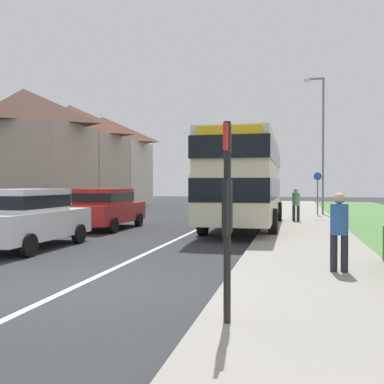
{
  "coord_description": "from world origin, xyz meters",
  "views": [
    {
      "loc": [
        3.79,
        -7.05,
        1.82
      ],
      "look_at": [
        0.74,
        6.11,
        1.6
      ],
      "focal_mm": 40.98,
      "sensor_mm": 36.0,
      "label": 1
    }
  ],
  "objects_px": {
    "double_decker_bus": "(245,177)",
    "pedestrian_walking_away": "(296,203)",
    "parked_car_red": "(106,207)",
    "pedestrian_at_stop": "(339,228)",
    "parked_car_white": "(26,216)",
    "cycle_route_sign": "(318,192)",
    "street_lamp_mid": "(321,137)",
    "bus_stop_sign": "(227,208)"
  },
  "relations": [
    {
      "from": "cycle_route_sign",
      "to": "street_lamp_mid",
      "type": "bearing_deg",
      "value": 74.22
    },
    {
      "from": "parked_car_white",
      "to": "bus_stop_sign",
      "type": "bearing_deg",
      "value": -40.66
    },
    {
      "from": "pedestrian_walking_away",
      "to": "bus_stop_sign",
      "type": "relative_size",
      "value": 0.64
    },
    {
      "from": "street_lamp_mid",
      "to": "pedestrian_at_stop",
      "type": "bearing_deg",
      "value": -92.27
    },
    {
      "from": "street_lamp_mid",
      "to": "parked_car_red",
      "type": "bearing_deg",
      "value": -133.06
    },
    {
      "from": "double_decker_bus",
      "to": "pedestrian_walking_away",
      "type": "relative_size",
      "value": 5.84
    },
    {
      "from": "parked_car_red",
      "to": "pedestrian_walking_away",
      "type": "xyz_separation_m",
      "value": [
        7.6,
        4.44,
        0.06
      ]
    },
    {
      "from": "parked_car_white",
      "to": "pedestrian_walking_away",
      "type": "relative_size",
      "value": 2.57
    },
    {
      "from": "double_decker_bus",
      "to": "pedestrian_at_stop",
      "type": "height_order",
      "value": "double_decker_bus"
    },
    {
      "from": "pedestrian_walking_away",
      "to": "cycle_route_sign",
      "type": "bearing_deg",
      "value": 74.7
    },
    {
      "from": "double_decker_bus",
      "to": "cycle_route_sign",
      "type": "distance_m",
      "value": 8.04
    },
    {
      "from": "double_decker_bus",
      "to": "parked_car_white",
      "type": "xyz_separation_m",
      "value": [
        -5.46,
        -7.13,
        -1.21
      ]
    },
    {
      "from": "parked_car_red",
      "to": "double_decker_bus",
      "type": "bearing_deg",
      "value": 15.22
    },
    {
      "from": "pedestrian_at_stop",
      "to": "parked_car_red",
      "type": "bearing_deg",
      "value": 137.41
    },
    {
      "from": "parked_car_white",
      "to": "pedestrian_at_stop",
      "type": "height_order",
      "value": "parked_car_white"
    },
    {
      "from": "parked_car_red",
      "to": "cycle_route_sign",
      "type": "xyz_separation_m",
      "value": [
        8.8,
        8.82,
        0.51
      ]
    },
    {
      "from": "parked_car_white",
      "to": "pedestrian_at_stop",
      "type": "xyz_separation_m",
      "value": [
        8.27,
        -2.06,
        0.04
      ]
    },
    {
      "from": "parked_car_white",
      "to": "parked_car_red",
      "type": "bearing_deg",
      "value": 90.84
    },
    {
      "from": "parked_car_white",
      "to": "cycle_route_sign",
      "type": "xyz_separation_m",
      "value": [
        8.72,
        14.44,
        0.49
      ]
    },
    {
      "from": "pedestrian_walking_away",
      "to": "parked_car_red",
      "type": "bearing_deg",
      "value": -149.7
    },
    {
      "from": "double_decker_bus",
      "to": "parked_car_red",
      "type": "bearing_deg",
      "value": -164.78
    },
    {
      "from": "cycle_route_sign",
      "to": "street_lamp_mid",
      "type": "relative_size",
      "value": 0.32
    },
    {
      "from": "parked_car_red",
      "to": "street_lamp_mid",
      "type": "bearing_deg",
      "value": 46.94
    },
    {
      "from": "pedestrian_walking_away",
      "to": "street_lamp_mid",
      "type": "relative_size",
      "value": 0.21
    },
    {
      "from": "pedestrian_walking_away",
      "to": "street_lamp_mid",
      "type": "distance_m",
      "value": 6.5
    },
    {
      "from": "parked_car_white",
      "to": "cycle_route_sign",
      "type": "relative_size",
      "value": 1.7
    },
    {
      "from": "pedestrian_walking_away",
      "to": "parked_car_white",
      "type": "bearing_deg",
      "value": -126.77
    },
    {
      "from": "cycle_route_sign",
      "to": "street_lamp_mid",
      "type": "height_order",
      "value": "street_lamp_mid"
    },
    {
      "from": "parked_car_white",
      "to": "parked_car_red",
      "type": "height_order",
      "value": "parked_car_white"
    },
    {
      "from": "bus_stop_sign",
      "to": "street_lamp_mid",
      "type": "relative_size",
      "value": 0.33
    },
    {
      "from": "pedestrian_walking_away",
      "to": "bus_stop_sign",
      "type": "distance_m",
      "value": 15.77
    },
    {
      "from": "parked_car_red",
      "to": "pedestrian_at_stop",
      "type": "bearing_deg",
      "value": -42.59
    },
    {
      "from": "double_decker_bus",
      "to": "parked_car_red",
      "type": "relative_size",
      "value": 2.18
    },
    {
      "from": "pedestrian_at_stop",
      "to": "cycle_route_sign",
      "type": "height_order",
      "value": "cycle_route_sign"
    },
    {
      "from": "parked_car_red",
      "to": "pedestrian_at_stop",
      "type": "xyz_separation_m",
      "value": [
        8.35,
        -7.68,
        0.06
      ]
    },
    {
      "from": "cycle_route_sign",
      "to": "double_decker_bus",
      "type": "bearing_deg",
      "value": -114.03
    },
    {
      "from": "double_decker_bus",
      "to": "parked_car_red",
      "type": "xyz_separation_m",
      "value": [
        -5.54,
        -1.51,
        -1.23
      ]
    },
    {
      "from": "pedestrian_walking_away",
      "to": "cycle_route_sign",
      "type": "relative_size",
      "value": 0.66
    },
    {
      "from": "pedestrian_walking_away",
      "to": "bus_stop_sign",
      "type": "height_order",
      "value": "bus_stop_sign"
    },
    {
      "from": "parked_car_red",
      "to": "cycle_route_sign",
      "type": "bearing_deg",
      "value": 45.06
    },
    {
      "from": "double_decker_bus",
      "to": "cycle_route_sign",
      "type": "bearing_deg",
      "value": 65.97
    },
    {
      "from": "parked_car_white",
      "to": "pedestrian_walking_away",
      "type": "distance_m",
      "value": 12.56
    }
  ]
}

